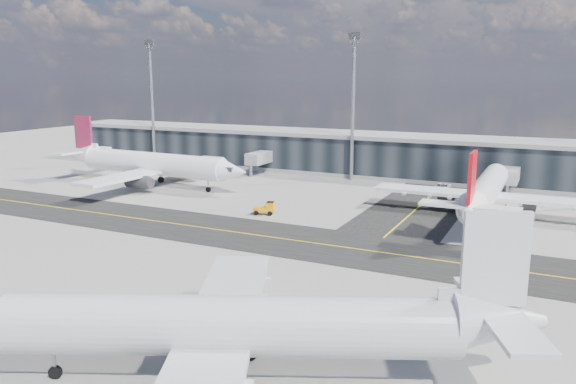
# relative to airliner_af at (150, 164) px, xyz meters

# --- Properties ---
(ground) EXTENTS (300.00, 300.00, 0.00)m
(ground) POSITION_rel_airliner_af_xyz_m (32.44, -25.30, -4.21)
(ground) COLOR gray
(ground) RESTS_ON ground
(taxiway_lanes) EXTENTS (180.00, 63.00, 0.03)m
(taxiway_lanes) POSITION_rel_airliner_af_xyz_m (36.35, -14.56, -4.20)
(taxiway_lanes) COLOR black
(taxiway_lanes) RESTS_ON ground
(terminal_concourse) EXTENTS (152.00, 19.80, 8.80)m
(terminal_concourse) POSITION_rel_airliner_af_xyz_m (32.48, 29.63, -0.11)
(terminal_concourse) COLOR black
(terminal_concourse) RESTS_ON ground
(floodlight_masts) EXTENTS (102.50, 0.70, 28.90)m
(floodlight_masts) POSITION_rel_airliner_af_xyz_m (32.44, 22.70, 11.40)
(floodlight_masts) COLOR gray
(floodlight_masts) RESTS_ON ground
(airliner_af) EXTENTS (42.94, 36.58, 12.73)m
(airliner_af) POSITION_rel_airliner_af_xyz_m (0.00, 0.00, 0.00)
(airliner_af) COLOR white
(airliner_af) RESTS_ON ground
(airliner_redtail) EXTENTS (33.53, 39.43, 11.72)m
(airliner_redtail) POSITION_rel_airliner_af_xyz_m (60.63, 2.03, -0.33)
(airliner_redtail) COLOR white
(airliner_redtail) RESTS_ON ground
(airliner_near) EXTENTS (38.96, 33.63, 12.11)m
(airliner_near) POSITION_rel_airliner_af_xyz_m (51.62, -53.45, -0.21)
(airliner_near) COLOR #BBBDBF
(airliner_near) RESTS_ON ground
(baggage_tug) EXTENTS (3.46, 2.31, 2.00)m
(baggage_tug) POSITION_rel_airliner_af_xyz_m (30.82, -10.84, -3.21)
(baggage_tug) COLOR #FF9D0D
(baggage_tug) RESTS_ON ground
(service_van) EXTENTS (3.12, 5.46, 1.43)m
(service_van) POSITION_rel_airliner_af_xyz_m (51.13, 18.70, -3.49)
(service_van) COLOR white
(service_van) RESTS_ON ground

